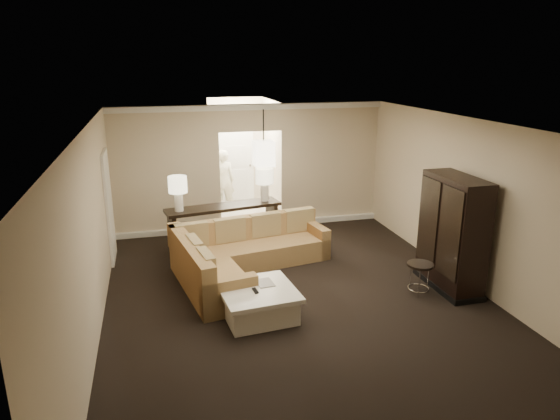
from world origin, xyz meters
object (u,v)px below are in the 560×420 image
object	(u,v)px
armoire	(452,236)
drink_table	(420,272)
sectional_sofa	(240,255)
console_table	(224,223)
coffee_table	(258,302)
person	(223,178)

from	to	relation	value
armoire	drink_table	world-z (taller)	armoire
armoire	drink_table	bearing A→B (deg)	-169.17
sectional_sofa	console_table	world-z (taller)	console_table
coffee_table	console_table	bearing A→B (deg)	91.28
sectional_sofa	drink_table	xyz separation A→B (m)	(2.70, -1.54, 0.04)
drink_table	sectional_sofa	bearing A→B (deg)	150.21
coffee_table	person	size ratio (longest dim) A/B	0.68
console_table	sectional_sofa	bearing A→B (deg)	-96.19
sectional_sofa	armoire	xyz separation A→B (m)	(3.31, -1.43, 0.57)
console_table	coffee_table	bearing A→B (deg)	-98.46
armoire	drink_table	size ratio (longest dim) A/B	3.59
coffee_table	console_table	size ratio (longest dim) A/B	0.50
console_table	person	size ratio (longest dim) A/B	1.35
coffee_table	armoire	size ratio (longest dim) A/B	0.62
armoire	drink_table	distance (m)	0.82
coffee_table	console_table	world-z (taller)	console_table
drink_table	person	bearing A→B (deg)	114.16
sectional_sofa	armoire	size ratio (longest dim) A/B	1.58
sectional_sofa	coffee_table	xyz separation A→B (m)	(-0.02, -1.61, -0.12)
sectional_sofa	coffee_table	distance (m)	1.61
sectional_sofa	person	bearing A→B (deg)	76.28
sectional_sofa	coffee_table	world-z (taller)	sectional_sofa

